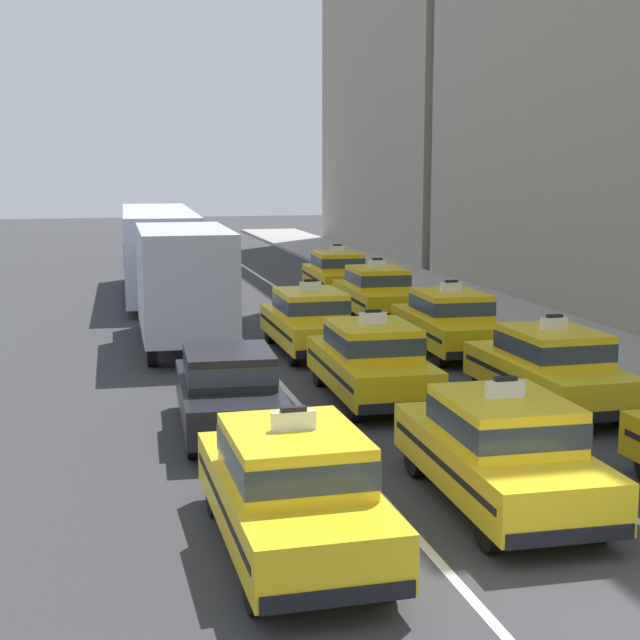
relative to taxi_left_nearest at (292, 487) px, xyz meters
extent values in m
cube|color=silver|center=(1.73, 17.29, -0.87)|extent=(0.14, 80.00, 0.01)
cube|color=silver|center=(4.93, 17.29, -0.87)|extent=(0.14, 80.00, 0.01)
cube|color=#9E9993|center=(10.53, 12.29, -0.80)|extent=(4.00, 90.00, 0.15)
cube|color=gray|center=(15.53, 39.39, 10.94)|extent=(6.00, 19.05, 23.64)
cylinder|color=black|center=(-0.76, 1.57, -0.56)|extent=(0.25, 0.64, 0.64)
cylinder|color=black|center=(0.72, 1.59, -0.56)|extent=(0.25, 0.64, 0.64)
cylinder|color=black|center=(-0.72, -1.49, -0.56)|extent=(0.25, 0.64, 0.64)
cylinder|color=black|center=(0.76, -1.47, -0.56)|extent=(0.25, 0.64, 0.64)
cube|color=yellow|center=(0.00, 0.05, -0.21)|extent=(1.86, 4.52, 0.70)
cube|color=black|center=(0.00, 0.05, -0.16)|extent=(1.87, 4.16, 0.10)
cube|color=yellow|center=(0.00, -0.10, 0.46)|extent=(1.63, 2.12, 0.64)
cube|color=#2D3842|center=(0.00, -0.10, 0.46)|extent=(1.65, 2.14, 0.35)
cube|color=white|center=(0.00, -0.10, 0.90)|extent=(0.56, 0.13, 0.24)
cube|color=black|center=(0.00, -0.10, 1.05)|extent=(0.32, 0.11, 0.06)
cube|color=black|center=(-0.03, 2.26, -0.46)|extent=(1.71, 0.16, 0.20)
cube|color=black|center=(0.03, -2.16, -0.46)|extent=(1.71, 0.16, 0.20)
cylinder|color=black|center=(-0.62, 7.12, -0.56)|extent=(0.27, 0.65, 0.64)
cylinder|color=black|center=(0.82, 7.04, -0.56)|extent=(0.27, 0.65, 0.64)
cylinder|color=black|center=(-0.77, 4.29, -0.56)|extent=(0.27, 0.65, 0.64)
cylinder|color=black|center=(0.67, 4.21, -0.56)|extent=(0.27, 0.65, 0.64)
cube|color=black|center=(0.02, 5.66, -0.23)|extent=(1.99, 4.39, 0.66)
cube|color=black|center=(0.02, 5.56, 0.40)|extent=(1.66, 1.98, 0.60)
cube|color=#2D3842|center=(0.02, 5.56, 0.40)|extent=(1.68, 2.00, 0.33)
cylinder|color=black|center=(-0.86, 15.79, -0.56)|extent=(0.26, 0.65, 0.64)
cylinder|color=black|center=(1.04, 15.74, -0.56)|extent=(0.26, 0.65, 0.64)
cylinder|color=black|center=(-0.96, 11.89, -0.56)|extent=(0.26, 0.65, 0.64)
cylinder|color=black|center=(0.94, 11.84, -0.56)|extent=(0.26, 0.65, 0.64)
cube|color=#194C8C|center=(0.12, 16.74, 0.49)|extent=(2.16, 2.25, 2.10)
cube|color=#2D3842|center=(0.15, 17.81, 0.79)|extent=(1.93, 0.11, 0.76)
cube|color=#B2B7C1|center=(0.04, 13.48, 1.04)|extent=(2.43, 5.26, 2.70)
cylinder|color=black|center=(-0.69, 27.81, -0.56)|extent=(0.26, 0.65, 0.64)
cylinder|color=black|center=(1.30, 27.73, -0.56)|extent=(0.26, 0.65, 0.64)
cylinder|color=black|center=(-0.96, 21.09, -0.56)|extent=(0.26, 0.65, 0.64)
cylinder|color=black|center=(1.04, 21.02, -0.56)|extent=(0.26, 0.65, 0.64)
cube|color=silver|center=(0.17, 24.41, 0.89)|extent=(2.94, 11.29, 2.90)
cube|color=#2D3842|center=(0.17, 24.41, 1.14)|extent=(2.94, 10.84, 0.84)
cube|color=black|center=(0.39, 29.96, 2.09)|extent=(2.13, 0.16, 0.36)
cylinder|color=black|center=(2.57, 2.51, -0.56)|extent=(0.26, 0.65, 0.64)
cylinder|color=black|center=(4.05, 2.48, -0.56)|extent=(0.26, 0.65, 0.64)
cylinder|color=black|center=(2.50, -0.54, -0.56)|extent=(0.26, 0.65, 0.64)
cylinder|color=black|center=(3.97, -0.58, -0.56)|extent=(0.26, 0.65, 0.64)
cube|color=yellow|center=(3.27, 0.97, -0.21)|extent=(1.92, 4.55, 0.70)
cube|color=black|center=(3.27, 0.97, -0.16)|extent=(1.93, 4.19, 0.10)
cube|color=yellow|center=(3.27, 0.82, 0.46)|extent=(1.65, 2.14, 0.64)
cube|color=#2D3842|center=(3.27, 0.82, 0.46)|extent=(1.67, 2.16, 0.35)
cube|color=white|center=(3.27, 0.82, 0.90)|extent=(0.56, 0.13, 0.24)
cube|color=black|center=(3.27, 0.82, 1.05)|extent=(0.32, 0.12, 0.06)
cube|color=black|center=(3.33, 3.18, -0.46)|extent=(1.71, 0.18, 0.20)
cube|color=black|center=(3.22, -1.24, -0.46)|extent=(1.71, 0.18, 0.20)
cylinder|color=black|center=(2.57, 8.92, -0.56)|extent=(0.26, 0.65, 0.64)
cylinder|color=black|center=(4.04, 8.88, -0.56)|extent=(0.26, 0.65, 0.64)
cylinder|color=black|center=(2.49, 5.86, -0.56)|extent=(0.26, 0.65, 0.64)
cylinder|color=black|center=(3.97, 5.82, -0.56)|extent=(0.26, 0.65, 0.64)
cube|color=yellow|center=(3.27, 7.37, -0.21)|extent=(1.91, 4.54, 0.70)
cube|color=black|center=(3.27, 7.37, -0.16)|extent=(1.92, 4.18, 0.10)
cube|color=yellow|center=(3.27, 7.22, 0.46)|extent=(1.65, 2.14, 0.64)
cube|color=#2D3842|center=(3.27, 7.22, 0.46)|extent=(1.67, 2.16, 0.35)
cube|color=white|center=(3.27, 7.22, 0.90)|extent=(0.56, 0.13, 0.24)
cube|color=black|center=(3.27, 7.22, 1.05)|extent=(0.32, 0.12, 0.06)
cube|color=black|center=(3.32, 9.58, -0.46)|extent=(1.71, 0.18, 0.20)
cube|color=black|center=(3.22, 5.16, -0.46)|extent=(1.71, 0.18, 0.20)
cylinder|color=black|center=(2.45, 14.21, -0.56)|extent=(0.24, 0.64, 0.64)
cylinder|color=black|center=(3.92, 14.21, -0.56)|extent=(0.24, 0.64, 0.64)
cylinder|color=black|center=(2.45, 11.15, -0.56)|extent=(0.24, 0.64, 0.64)
cylinder|color=black|center=(3.93, 11.15, -0.56)|extent=(0.24, 0.64, 0.64)
cube|color=yellow|center=(3.19, 12.68, -0.21)|extent=(1.80, 4.50, 0.70)
cube|color=black|center=(3.19, 12.68, -0.16)|extent=(1.82, 4.14, 0.10)
cube|color=yellow|center=(3.19, 12.53, 0.46)|extent=(1.60, 2.10, 0.64)
cube|color=#2D3842|center=(3.19, 12.53, 0.46)|extent=(1.62, 2.12, 0.35)
cube|color=white|center=(3.19, 12.53, 0.90)|extent=(0.56, 0.12, 0.24)
cube|color=black|center=(3.19, 12.53, 1.05)|extent=(0.32, 0.11, 0.06)
cube|color=black|center=(3.19, 14.89, -0.46)|extent=(1.71, 0.14, 0.20)
cube|color=black|center=(3.19, 10.47, -0.46)|extent=(1.71, 0.14, 0.20)
cylinder|color=black|center=(5.83, 7.41, -0.56)|extent=(0.25, 0.64, 0.64)
cylinder|color=black|center=(7.31, 7.43, -0.56)|extent=(0.25, 0.64, 0.64)
cylinder|color=black|center=(5.87, 4.35, -0.56)|extent=(0.25, 0.64, 0.64)
cylinder|color=black|center=(7.34, 4.37, -0.56)|extent=(0.25, 0.64, 0.64)
cube|color=yellow|center=(6.59, 5.89, -0.21)|extent=(1.85, 4.52, 0.70)
cube|color=black|center=(6.59, 5.89, -0.16)|extent=(1.87, 4.16, 0.10)
cube|color=yellow|center=(6.59, 5.74, 0.46)|extent=(1.63, 2.12, 0.64)
cube|color=#2D3842|center=(6.59, 5.74, 0.46)|extent=(1.65, 2.14, 0.35)
cube|color=white|center=(6.59, 5.74, 0.90)|extent=(0.56, 0.13, 0.24)
cube|color=black|center=(6.59, 5.74, 1.05)|extent=(0.32, 0.11, 0.06)
cube|color=black|center=(6.56, 8.10, -0.46)|extent=(1.71, 0.16, 0.20)
cube|color=black|center=(6.61, 3.68, -0.46)|extent=(1.71, 0.16, 0.20)
cylinder|color=black|center=(5.99, 13.19, -0.56)|extent=(0.26, 0.65, 0.64)
cylinder|color=black|center=(7.46, 13.15, -0.56)|extent=(0.26, 0.65, 0.64)
cylinder|color=black|center=(5.90, 10.13, -0.56)|extent=(0.26, 0.65, 0.64)
cylinder|color=black|center=(7.37, 10.09, -0.56)|extent=(0.26, 0.65, 0.64)
cube|color=yellow|center=(6.68, 11.64, -0.21)|extent=(1.93, 4.55, 0.70)
cube|color=black|center=(6.68, 11.64, -0.16)|extent=(1.94, 4.19, 0.10)
cube|color=yellow|center=(6.67, 11.49, 0.46)|extent=(1.66, 2.15, 0.64)
cube|color=#2D3842|center=(6.67, 11.49, 0.46)|extent=(1.68, 2.17, 0.35)
cube|color=white|center=(6.67, 11.49, 0.90)|extent=(0.56, 0.14, 0.24)
cube|color=black|center=(6.67, 11.49, 1.05)|extent=(0.32, 0.12, 0.06)
cube|color=black|center=(6.75, 13.85, -0.46)|extent=(1.71, 0.19, 0.20)
cube|color=black|center=(6.61, 9.43, -0.46)|extent=(1.71, 0.19, 0.20)
cylinder|color=black|center=(5.82, 19.13, -0.56)|extent=(0.26, 0.65, 0.64)
cylinder|color=black|center=(7.30, 19.09, -0.56)|extent=(0.26, 0.65, 0.64)
cylinder|color=black|center=(5.75, 16.07, -0.56)|extent=(0.26, 0.65, 0.64)
cylinder|color=black|center=(7.23, 16.03, -0.56)|extent=(0.26, 0.65, 0.64)
cube|color=yellow|center=(6.53, 17.58, -0.21)|extent=(1.91, 4.54, 0.70)
cube|color=black|center=(6.53, 17.58, -0.16)|extent=(1.92, 4.18, 0.10)
cube|color=yellow|center=(6.52, 17.43, 0.46)|extent=(1.65, 2.14, 0.64)
cube|color=#2D3842|center=(6.52, 17.43, 0.46)|extent=(1.67, 2.16, 0.35)
cube|color=white|center=(6.52, 17.43, 0.90)|extent=(0.56, 0.13, 0.24)
cube|color=black|center=(6.52, 17.43, 1.05)|extent=(0.32, 0.12, 0.06)
cube|color=black|center=(6.58, 19.79, -0.46)|extent=(1.71, 0.18, 0.20)
cube|color=black|center=(6.47, 15.37, -0.46)|extent=(1.71, 0.18, 0.20)
cylinder|color=black|center=(5.95, 24.45, -0.56)|extent=(0.27, 0.65, 0.64)
cylinder|color=black|center=(7.42, 24.40, -0.56)|extent=(0.27, 0.65, 0.64)
cylinder|color=black|center=(5.83, 21.40, -0.56)|extent=(0.27, 0.65, 0.64)
cylinder|color=black|center=(7.30, 21.34, -0.56)|extent=(0.27, 0.65, 0.64)
cube|color=yellow|center=(6.63, 22.90, -0.21)|extent=(1.98, 4.57, 0.70)
cube|color=black|center=(6.63, 22.90, -0.16)|extent=(1.98, 4.21, 0.10)
cube|color=yellow|center=(6.62, 22.75, 0.46)|extent=(1.68, 2.16, 0.64)
cube|color=#2D3842|center=(6.62, 22.75, 0.46)|extent=(1.70, 2.18, 0.35)
cube|color=white|center=(6.62, 22.75, 0.90)|extent=(0.56, 0.14, 0.24)
cube|color=black|center=(6.62, 22.75, 1.05)|extent=(0.32, 0.12, 0.06)
cube|color=black|center=(6.71, 25.10, -0.46)|extent=(1.71, 0.21, 0.20)
cube|color=black|center=(6.54, 20.69, -0.46)|extent=(1.71, 0.21, 0.20)
camera|label=1|loc=(-2.41, -11.29, 4.07)|focal=53.42mm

